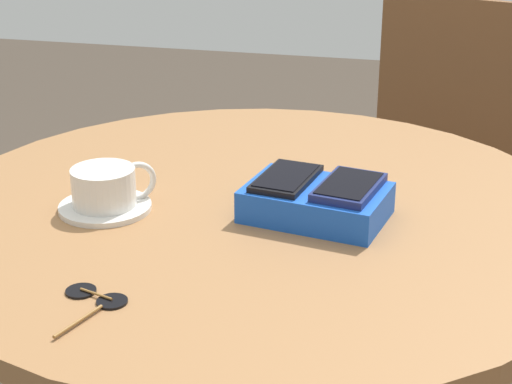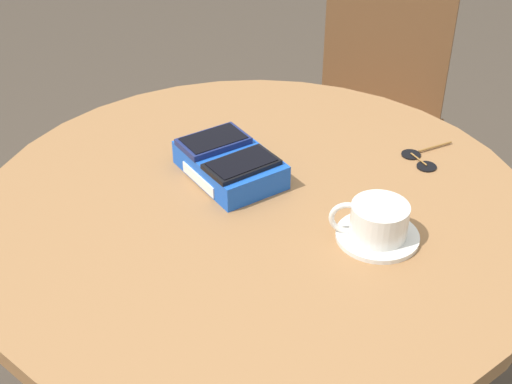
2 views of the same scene
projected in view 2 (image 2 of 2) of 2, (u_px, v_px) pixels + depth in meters
round_table at (256, 262)px, 1.29m from camera, size 0.96×0.96×0.74m
phone_box at (230, 165)px, 1.27m from camera, size 0.21×0.16×0.05m
phone_navy at (213, 141)px, 1.29m from camera, size 0.10×0.13×0.01m
phone_black at (242, 164)px, 1.22m from camera, size 0.09×0.13×0.01m
saucer at (377, 236)px, 1.13m from camera, size 0.13×0.13×0.01m
coffee_cup at (377, 219)px, 1.11m from camera, size 0.11×0.10×0.06m
sunglasses at (421, 159)px, 1.33m from camera, size 0.08×0.12×0.01m
chair_near_window at (370, 119)px, 2.04m from camera, size 0.51×0.51×0.91m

